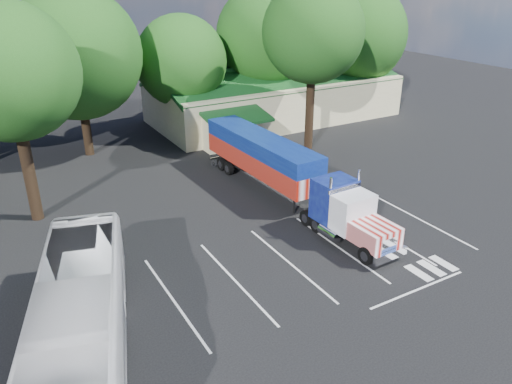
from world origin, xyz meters
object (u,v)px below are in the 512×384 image
bicycle (218,163)px  tour_bus (80,324)px  semi_truck (281,167)px  woman (345,219)px  silver_sedan (211,134)px

bicycle → tour_bus: 21.01m
semi_truck → woman: semi_truck is taller
woman → bicycle: 13.01m
tour_bus → silver_sedan: bearing=70.5°
silver_sedan → tour_bus: bearing=164.3°
semi_truck → bicycle: bearing=98.0°
tour_bus → silver_sedan: size_ratio=2.89×
semi_truck → silver_sedan: bearing=83.5°
bicycle → semi_truck: bearing=-98.8°
semi_truck → woman: bearing=-86.9°
bicycle → silver_sedan: silver_sedan is taller
semi_truck → bicycle: (-1.22, 6.88, -1.75)m
semi_truck → woman: (0.53, -5.99, -1.20)m
silver_sedan → woman: bearing=-161.6°
semi_truck → bicycle: size_ratio=12.00×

